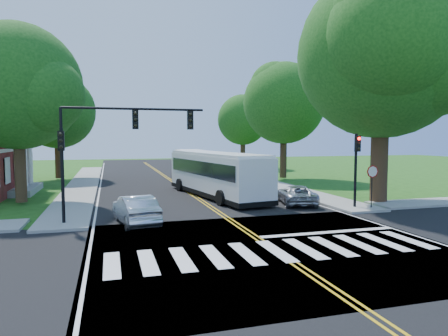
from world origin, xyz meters
name	(u,v)px	position (x,y,z in m)	size (l,w,h in m)	color
ground	(271,248)	(0.00, 0.00, 0.00)	(140.00, 140.00, 0.00)	#1F4E13
road	(185,190)	(0.00, 18.00, 0.01)	(14.00, 96.00, 0.01)	black
cross_road	(271,248)	(0.00, 0.00, 0.01)	(60.00, 12.00, 0.01)	black
center_line	(177,185)	(0.00, 22.00, 0.01)	(0.36, 70.00, 0.01)	gold
edge_line_w	(100,187)	(-6.80, 22.00, 0.01)	(0.12, 70.00, 0.01)	silver
edge_line_e	(247,182)	(6.80, 22.00, 0.01)	(0.12, 70.00, 0.01)	silver
crosswalk	(276,251)	(0.00, -0.50, 0.02)	(12.60, 3.00, 0.01)	silver
stop_bar	(328,232)	(3.50, 1.60, 0.02)	(6.60, 0.40, 0.01)	silver
sidewalk_nw	(84,183)	(-8.30, 25.00, 0.07)	(2.60, 40.00, 0.15)	gray
sidewalk_ne	(251,178)	(8.30, 25.00, 0.07)	(2.60, 40.00, 0.15)	gray
tree_ne_big	(382,55)	(11.00, 8.00, 9.62)	(10.80, 10.80, 14.91)	#331C14
tree_west_near	(17,87)	(-11.50, 14.00, 7.53)	(8.00, 8.00, 11.40)	#331C14
tree_west_far	(57,111)	(-11.00, 30.00, 7.00)	(7.60, 7.60, 10.67)	#331C14
tree_east_mid	(284,103)	(11.50, 24.00, 7.86)	(8.40, 8.40, 11.93)	#331C14
tree_east_far	(243,120)	(12.50, 40.00, 6.86)	(7.20, 7.20, 10.34)	#331C14
signal_nw	(112,136)	(-5.86, 6.43, 4.38)	(7.15, 0.46, 5.66)	black
signal_ne	(356,160)	(8.20, 6.44, 2.96)	(0.30, 0.46, 4.40)	black
stop_sign	(372,176)	(9.00, 5.98, 2.03)	(0.76, 0.08, 2.53)	black
bus_lead	(216,173)	(1.45, 13.77, 1.71)	(4.70, 12.73, 3.23)	silver
bus_follow	(196,165)	(2.30, 24.34, 1.61)	(2.92, 11.74, 3.03)	silver
hatchback	(135,210)	(-4.80, 5.81, 0.73)	(1.53, 4.38, 1.44)	silver
suv	(297,195)	(5.61, 9.05, 0.62)	(2.03, 4.41, 1.22)	#B6B8BD
dark_sedan	(247,179)	(5.74, 18.95, 0.62)	(1.71, 4.21, 1.22)	black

